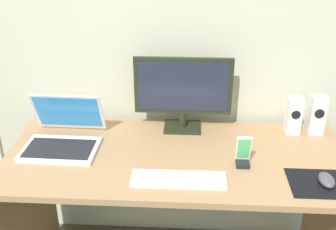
% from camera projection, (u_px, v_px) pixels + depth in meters
% --- Properties ---
extents(wall_back, '(6.00, 0.04, 2.50)m').
position_uv_depth(wall_back, '(181.00, 22.00, 1.95)').
color(wall_back, '#B5B59B').
rests_on(wall_back, ground_plane).
extents(desk, '(1.51, 0.67, 0.75)m').
position_uv_depth(desk, '(176.00, 183.00, 1.88)').
color(desk, '#9A734D').
rests_on(desk, ground_plane).
extents(monitor, '(0.47, 0.14, 0.37)m').
position_uv_depth(monitor, '(183.00, 91.00, 1.95)').
color(monitor, black).
rests_on(monitor, desk).
extents(speaker_right, '(0.07, 0.08, 0.19)m').
position_uv_depth(speaker_right, '(317.00, 115.00, 1.95)').
color(speaker_right, silver).
rests_on(speaker_right, desk).
extents(speaker_near_monitor, '(0.07, 0.08, 0.18)m').
position_uv_depth(speaker_near_monitor, '(294.00, 115.00, 1.96)').
color(speaker_near_monitor, white).
rests_on(speaker_near_monitor, desk).
extents(laptop, '(0.34, 0.32, 0.22)m').
position_uv_depth(laptop, '(63.00, 136.00, 1.87)').
color(laptop, silver).
rests_on(laptop, desk).
extents(keyboard_external, '(0.38, 0.12, 0.01)m').
position_uv_depth(keyboard_external, '(179.00, 179.00, 1.63)').
color(keyboard_external, white).
rests_on(keyboard_external, desk).
extents(mousepad, '(0.25, 0.20, 0.00)m').
position_uv_depth(mousepad, '(321.00, 183.00, 1.61)').
color(mousepad, black).
rests_on(mousepad, desk).
extents(mouse, '(0.06, 0.10, 0.04)m').
position_uv_depth(mouse, '(327.00, 180.00, 1.60)').
color(mouse, '#444448').
rests_on(mouse, mousepad).
extents(phone_in_dock, '(0.06, 0.06, 0.14)m').
position_uv_depth(phone_in_dock, '(243.00, 155.00, 1.72)').
color(phone_in_dock, black).
rests_on(phone_in_dock, desk).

